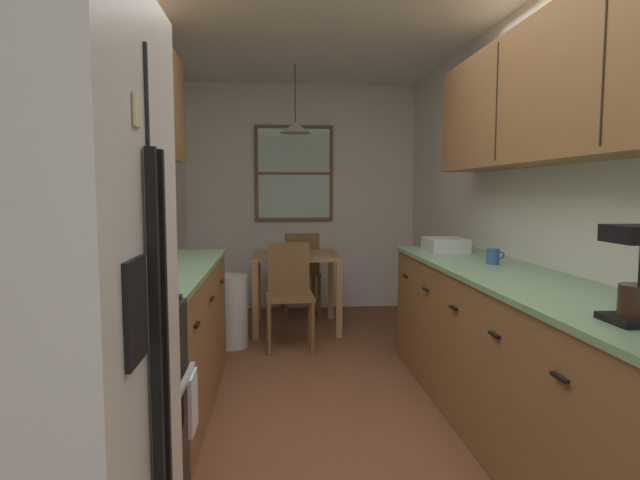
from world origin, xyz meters
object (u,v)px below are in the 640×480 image
Objects in this scene: refrigerator at (2,375)px; dining_chair_near at (289,289)px; dining_chair_far at (301,269)px; storage_canister at (126,271)px; dish_rack at (445,245)px; trash_bin at (230,311)px; dining_table at (296,267)px; microwave_over_range at (42,85)px; mug_by_coffeemaker at (493,256)px; stove_range at (90,429)px; table_serving_bowl at (296,251)px.

refrigerator is 3.41m from dining_chair_near.
dining_chair_near is 1.21m from dining_chair_far.
dish_rack is (1.97, 1.36, -0.03)m from storage_canister.
dining_chair_far is at bearing 59.96° from trash_bin.
dining_table is at bearing 43.63° from trash_bin.
dining_chair_near is at bearing 70.48° from microwave_over_range.
dining_chair_near is 1.91m from mug_by_coffeemaker.
microwave_over_range is at bearing 179.97° from stove_range.
table_serving_bowl is at bearing 82.72° from dining_chair_near.
dish_rack is 1.67× the size of table_serving_bowl.
table_serving_bowl is (0.90, 2.68, -0.21)m from storage_canister.
refrigerator is 3.22× the size of microwave_over_range.
refrigerator is at bearing -126.35° from dish_rack.
stove_range is at bearing -0.03° from microwave_over_range.
storage_canister is (-0.01, 0.56, 0.51)m from stove_range.
microwave_over_range is at bearing -107.21° from table_serving_bowl.
stove_range is 2.66m from trash_bin.
trash_bin is (0.41, 2.64, -1.41)m from microwave_over_range.
refrigerator is 1.07m from microwave_over_range.
dining_table is (1.00, 3.20, -1.11)m from microwave_over_range.
stove_range is at bearing -96.37° from trash_bin.
mug_by_coffeemaker is at bearing -48.66° from dining_chair_near.
trash_bin is at bearing -136.37° from dining_table.
dining_chair_far is 5.61× the size of storage_canister.
storage_canister reaches higher than dish_rack.
microwave_over_range is 0.64× the size of dining_chair_far.
microwave_over_range is at bearing -150.61° from mug_by_coffeemaker.
table_serving_bowl is (1.00, 3.24, -0.95)m from microwave_over_range.
stove_range is at bearing -149.26° from mug_by_coffeemaker.
dining_table is 2.41× the size of dish_rack.
table_serving_bowl is (0.60, 0.61, 0.46)m from trash_bin.
stove_range is 1.92× the size of microwave_over_range.
dining_chair_near is (0.76, 3.29, -0.42)m from refrigerator.
dish_rack is at bearing -50.18° from dining_table.
dining_chair_far is at bearing 82.11° from table_serving_bowl.
microwave_over_range reaches higher than table_serving_bowl.
dining_chair_near is at bearing -3.62° from trash_bin.
dish_rack reaches higher than dining_chair_near.
dining_chair_near and dining_chair_far have the same top height.
table_serving_bowl is (-1.14, 2.03, -0.18)m from mug_by_coffeemaker.
microwave_over_range is 3.56× the size of storage_canister.
dining_table is 0.91× the size of dining_chair_near.
dining_table is 1.71m from dish_rack.
dining_chair_near is 0.55m from trash_bin.
dish_rack is at bearing 34.59° from storage_canister.
microwave_over_range is at bearing -98.80° from trash_bin.
table_serving_bowl is at bearing 119.38° from mug_by_coffeemaker.
table_serving_bowl is at bearing 45.47° from trash_bin.
dish_rack is at bearing 53.65° from refrigerator.
stove_range is at bearing -107.27° from dining_chair_near.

